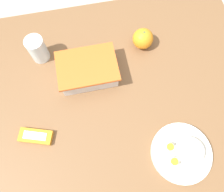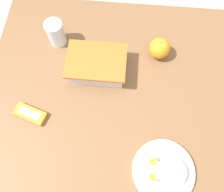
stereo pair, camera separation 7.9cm
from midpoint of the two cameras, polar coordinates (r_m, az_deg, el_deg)
ground_plane at (r=1.52m, az=3.27°, el=-9.54°), size 10.00×10.00×0.00m
table at (r=0.92m, az=5.34°, el=-2.23°), size 1.06×0.88×0.72m
food_container at (r=0.83m, az=-1.36°, el=7.64°), size 0.22×0.16×0.07m
orange_fruit at (r=0.89m, az=14.85°, el=11.64°), size 0.08×0.08×0.08m
rice_plate at (r=0.78m, az=16.61°, el=-18.68°), size 0.20×0.20×0.06m
candy_bar at (r=0.83m, az=-18.07°, el=-4.79°), size 0.12×0.08×0.02m
drinking_glass at (r=0.90m, az=-12.01°, el=15.48°), size 0.07×0.07×0.11m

